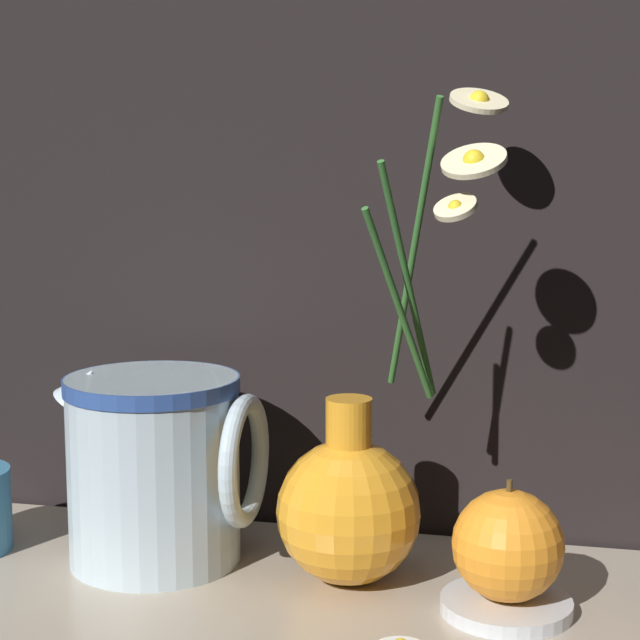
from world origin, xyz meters
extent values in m
plane|color=black|center=(0.00, 0.00, 0.00)|extent=(6.00, 6.00, 0.00)
cube|color=tan|center=(0.00, 0.00, 0.01)|extent=(0.71, 0.26, 0.01)
sphere|color=orange|center=(0.02, 0.02, 0.07)|extent=(0.11, 0.11, 0.11)
cylinder|color=orange|center=(0.02, 0.02, 0.13)|extent=(0.03, 0.03, 0.05)
cylinder|color=#336B2D|center=(0.07, 0.04, 0.26)|extent=(0.05, 0.09, 0.22)
cylinder|color=beige|center=(0.11, 0.06, 0.37)|extent=(0.06, 0.06, 0.02)
sphere|color=yellow|center=(0.11, 0.06, 0.37)|extent=(0.01, 0.01, 0.01)
cylinder|color=#336B2D|center=(0.06, 0.00, 0.22)|extent=(0.04, 0.08, 0.14)
cylinder|color=beige|center=(0.10, -0.02, 0.29)|extent=(0.04, 0.04, 0.02)
sphere|color=yellow|center=(0.10, -0.02, 0.29)|extent=(0.01, 0.01, 0.01)
cylinder|color=#336B2D|center=(0.07, 0.01, 0.24)|extent=(0.03, 0.09, 0.17)
cylinder|color=beige|center=(0.11, -0.01, 0.32)|extent=(0.05, 0.05, 0.02)
sphere|color=yellow|center=(0.11, -0.01, 0.32)|extent=(0.02, 0.02, 0.02)
cylinder|color=silver|center=(-0.13, 0.03, 0.09)|extent=(0.13, 0.13, 0.15)
cylinder|color=#2D4C93|center=(-0.13, 0.03, 0.15)|extent=(0.14, 0.14, 0.01)
torus|color=silver|center=(-0.06, 0.03, 0.10)|extent=(0.01, 0.10, 0.10)
cone|color=silver|center=(-0.19, 0.03, 0.15)|extent=(0.05, 0.04, 0.04)
cylinder|color=silver|center=(0.14, -0.01, 0.02)|extent=(0.09, 0.09, 0.01)
sphere|color=orange|center=(0.14, -0.01, 0.06)|extent=(0.08, 0.08, 0.08)
cylinder|color=#4C3819|center=(0.14, -0.01, 0.10)|extent=(0.00, 0.00, 0.01)
camera|label=1|loc=(0.17, -0.73, 0.32)|focal=60.00mm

